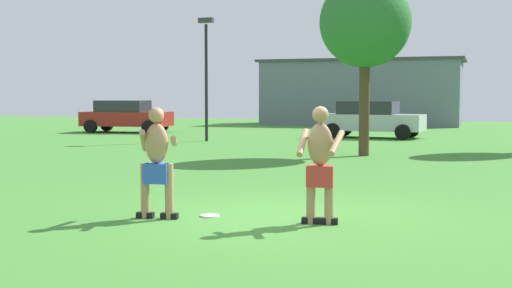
{
  "coord_description": "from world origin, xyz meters",
  "views": [
    {
      "loc": [
        2.99,
        -9.87,
        1.84
      ],
      "look_at": [
        -0.46,
        0.29,
        1.07
      ],
      "focal_mm": 48.03,
      "sensor_mm": 36.0,
      "label": 1
    }
  ],
  "objects_px": {
    "player_in_blue": "(157,160)",
    "frisbee": "(210,216)",
    "player_near": "(320,162)",
    "car_red_far_end": "(126,116)",
    "tree_behind_players": "(365,23)",
    "lamp_post": "(206,64)",
    "car_silver_mid_lot": "(371,119)"
  },
  "relations": [
    {
      "from": "lamp_post",
      "to": "car_silver_mid_lot",
      "type": "bearing_deg",
      "value": 35.88
    },
    {
      "from": "player_near",
      "to": "player_in_blue",
      "type": "xyz_separation_m",
      "value": [
        -2.4,
        -0.34,
        -0.02
      ]
    },
    {
      "from": "player_in_blue",
      "to": "frisbee",
      "type": "bearing_deg",
      "value": 29.94
    },
    {
      "from": "frisbee",
      "to": "player_near",
      "type": "bearing_deg",
      "value": -1.64
    },
    {
      "from": "player_in_blue",
      "to": "lamp_post",
      "type": "distance_m",
      "value": 17.41
    },
    {
      "from": "player_in_blue",
      "to": "car_red_far_end",
      "type": "height_order",
      "value": "player_in_blue"
    },
    {
      "from": "player_near",
      "to": "tree_behind_players",
      "type": "height_order",
      "value": "tree_behind_players"
    },
    {
      "from": "player_in_blue",
      "to": "car_silver_mid_lot",
      "type": "distance_m",
      "value": 20.46
    },
    {
      "from": "player_in_blue",
      "to": "car_red_far_end",
      "type": "bearing_deg",
      "value": 120.59
    },
    {
      "from": "frisbee",
      "to": "tree_behind_players",
      "type": "relative_size",
      "value": 0.05
    },
    {
      "from": "player_near",
      "to": "frisbee",
      "type": "xyz_separation_m",
      "value": [
        -1.72,
        0.05,
        -0.88
      ]
    },
    {
      "from": "car_silver_mid_lot",
      "to": "tree_behind_players",
      "type": "bearing_deg",
      "value": -82.21
    },
    {
      "from": "player_near",
      "to": "frisbee",
      "type": "distance_m",
      "value": 1.93
    },
    {
      "from": "car_red_far_end",
      "to": "lamp_post",
      "type": "height_order",
      "value": "lamp_post"
    },
    {
      "from": "car_silver_mid_lot",
      "to": "tree_behind_players",
      "type": "height_order",
      "value": "tree_behind_players"
    },
    {
      "from": "car_silver_mid_lot",
      "to": "lamp_post",
      "type": "distance_m",
      "value": 7.63
    },
    {
      "from": "player_in_blue",
      "to": "tree_behind_players",
      "type": "bearing_deg",
      "value": 84.6
    },
    {
      "from": "car_red_far_end",
      "to": "lamp_post",
      "type": "distance_m",
      "value": 8.17
    },
    {
      "from": "tree_behind_players",
      "to": "car_red_far_end",
      "type": "bearing_deg",
      "value": 145.31
    },
    {
      "from": "car_red_far_end",
      "to": "lamp_post",
      "type": "bearing_deg",
      "value": -36.61
    },
    {
      "from": "player_near",
      "to": "frisbee",
      "type": "bearing_deg",
      "value": 178.36
    },
    {
      "from": "car_red_far_end",
      "to": "player_near",
      "type": "bearing_deg",
      "value": -54.31
    },
    {
      "from": "player_in_blue",
      "to": "car_red_far_end",
      "type": "relative_size",
      "value": 0.37
    },
    {
      "from": "player_near",
      "to": "tree_behind_players",
      "type": "xyz_separation_m",
      "value": [
        -1.31,
        11.23,
        3.1
      ]
    },
    {
      "from": "player_near",
      "to": "car_red_far_end",
      "type": "height_order",
      "value": "player_near"
    },
    {
      "from": "player_in_blue",
      "to": "lamp_post",
      "type": "xyz_separation_m",
      "value": [
        -6.03,
        16.18,
        2.19
      ]
    },
    {
      "from": "player_in_blue",
      "to": "car_silver_mid_lot",
      "type": "relative_size",
      "value": 0.37
    },
    {
      "from": "player_in_blue",
      "to": "frisbee",
      "type": "height_order",
      "value": "player_in_blue"
    },
    {
      "from": "tree_behind_players",
      "to": "player_near",
      "type": "bearing_deg",
      "value": -83.36
    },
    {
      "from": "player_near",
      "to": "player_in_blue",
      "type": "relative_size",
      "value": 1.01
    },
    {
      "from": "frisbee",
      "to": "car_red_far_end",
      "type": "height_order",
      "value": "car_red_far_end"
    },
    {
      "from": "player_near",
      "to": "car_red_far_end",
      "type": "xyz_separation_m",
      "value": [
        -14.74,
        20.52,
        -0.07
      ]
    }
  ]
}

